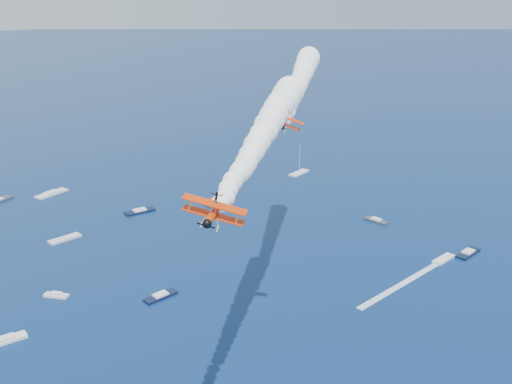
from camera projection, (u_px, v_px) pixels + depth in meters
biplane_lead at (283, 122)px, 119.24m from camera, size 10.89×11.12×7.35m
biplane_trail at (214, 212)px, 78.28m from camera, size 11.88×12.36×7.41m
smoke_trail_lead at (299, 83)px, 148.91m from camera, size 69.27×69.25×11.76m
smoke_trail_trail at (263, 133)px, 107.69m from camera, size 69.26×68.79×11.76m
spectator_boats at (82, 245)px, 194.57m from camera, size 224.20×145.32×0.70m
boat_wakes at (152, 310)px, 157.21m from camera, size 162.96×71.73×0.04m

